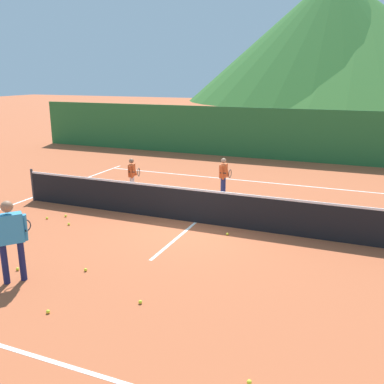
# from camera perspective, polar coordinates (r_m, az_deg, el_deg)

# --- Properties ---
(ground_plane) EXTENTS (120.00, 120.00, 0.00)m
(ground_plane) POSITION_cam_1_polar(r_m,az_deg,el_deg) (11.90, 0.50, -4.10)
(ground_plane) COLOR #B25633
(line_baseline_near) EXTENTS (12.00, 0.08, 0.01)m
(line_baseline_near) POSITION_cam_1_polar(r_m,az_deg,el_deg) (7.07, -20.21, -19.94)
(line_baseline_near) COLOR white
(line_baseline_near) RESTS_ON ground
(line_baseline_far) EXTENTS (12.00, 0.08, 0.01)m
(line_baseline_far) POSITION_cam_1_polar(r_m,az_deg,el_deg) (16.67, 7.20, 1.53)
(line_baseline_far) COLOR white
(line_baseline_far) RESTS_ON ground
(line_sideline_west) EXTENTS (0.08, 11.56, 0.01)m
(line_sideline_west) POSITION_cam_1_polar(r_m,az_deg,el_deg) (15.08, -21.17, -0.91)
(line_sideline_west) COLOR white
(line_sideline_west) RESTS_ON ground
(line_service_center) EXTENTS (0.08, 5.44, 0.01)m
(line_service_center) POSITION_cam_1_polar(r_m,az_deg,el_deg) (11.90, 0.50, -4.08)
(line_service_center) COLOR white
(line_service_center) RESTS_ON ground
(tennis_net) EXTENTS (11.51, 0.08, 1.05)m
(tennis_net) POSITION_cam_1_polar(r_m,az_deg,el_deg) (11.74, 0.51, -1.80)
(tennis_net) COLOR #333338
(tennis_net) RESTS_ON ground
(instructor) EXTENTS (0.60, 0.81, 1.68)m
(instructor) POSITION_cam_1_polar(r_m,az_deg,el_deg) (8.99, -23.15, -5.18)
(instructor) COLOR #191E4C
(instructor) RESTS_ON ground
(student_0) EXTENTS (0.52, 0.53, 1.22)m
(student_0) POSITION_cam_1_polar(r_m,az_deg,el_deg) (14.76, -8.01, 2.60)
(student_0) COLOR silver
(student_0) RESTS_ON ground
(student_1) EXTENTS (0.40, 0.62, 1.29)m
(student_1) POSITION_cam_1_polar(r_m,az_deg,el_deg) (14.35, 4.27, 2.51)
(student_1) COLOR navy
(student_1) RESTS_ON ground
(tennis_ball_2) EXTENTS (0.07, 0.07, 0.07)m
(tennis_ball_2) POSITION_cam_1_polar(r_m,az_deg,el_deg) (8.03, -18.72, -14.93)
(tennis_ball_2) COLOR yellow
(tennis_ball_2) RESTS_ON ground
(tennis_ball_3) EXTENTS (0.07, 0.07, 0.07)m
(tennis_ball_3) POSITION_cam_1_polar(r_m,az_deg,el_deg) (12.15, -16.17, -4.15)
(tennis_ball_3) COLOR yellow
(tennis_ball_3) RESTS_ON ground
(tennis_ball_4) EXTENTS (0.07, 0.07, 0.07)m
(tennis_ball_4) POSITION_cam_1_polar(r_m,az_deg,el_deg) (7.97, -6.94, -14.41)
(tennis_ball_4) COLOR yellow
(tennis_ball_4) RESTS_ON ground
(tennis_ball_6) EXTENTS (0.07, 0.07, 0.07)m
(tennis_ball_6) POSITION_cam_1_polar(r_m,az_deg,el_deg) (9.81, -22.33, -9.53)
(tennis_ball_6) COLOR yellow
(tennis_ball_6) RESTS_ON ground
(tennis_ball_7) EXTENTS (0.07, 0.07, 0.07)m
(tennis_ball_7) POSITION_cam_1_polar(r_m,az_deg,el_deg) (6.25, 7.67, -23.92)
(tennis_ball_7) COLOR yellow
(tennis_ball_7) RESTS_ON ground
(tennis_ball_8) EXTENTS (0.07, 0.07, 0.07)m
(tennis_ball_8) POSITION_cam_1_polar(r_m,az_deg,el_deg) (12.87, -16.56, -3.08)
(tennis_ball_8) COLOR yellow
(tennis_ball_8) RESTS_ON ground
(tennis_ball_9) EXTENTS (0.07, 0.07, 0.07)m
(tennis_ball_9) POSITION_cam_1_polar(r_m,az_deg,el_deg) (11.01, 4.76, -5.63)
(tennis_ball_9) COLOR yellow
(tennis_ball_9) RESTS_ON ground
(tennis_ball_10) EXTENTS (0.07, 0.07, 0.07)m
(tennis_ball_10) POSITION_cam_1_polar(r_m,az_deg,el_deg) (12.84, -18.85, -3.32)
(tennis_ball_10) COLOR yellow
(tennis_ball_10) RESTS_ON ground
(tennis_ball_11) EXTENTS (0.07, 0.07, 0.07)m
(tennis_ball_11) POSITION_cam_1_polar(r_m,az_deg,el_deg) (9.34, -14.07, -10.07)
(tennis_ball_11) COLOR yellow
(tennis_ball_11) RESTS_ON ground
(windscreen_fence) EXTENTS (26.40, 0.08, 2.46)m
(windscreen_fence) POSITION_cam_1_polar(r_m,az_deg,el_deg) (20.91, 10.73, 7.63)
(windscreen_fence) COLOR #286B33
(windscreen_fence) RESTS_ON ground
(hill_0) EXTENTS (42.26, 42.26, 15.35)m
(hill_0) POSITION_cam_1_polar(r_m,az_deg,el_deg) (69.84, 21.44, 17.50)
(hill_0) COLOR #38702D
(hill_0) RESTS_ON ground
(hill_2) EXTENTS (43.09, 43.09, 18.77)m
(hill_2) POSITION_cam_1_polar(r_m,az_deg,el_deg) (71.47, 18.23, 19.09)
(hill_2) COLOR #2D6628
(hill_2) RESTS_ON ground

